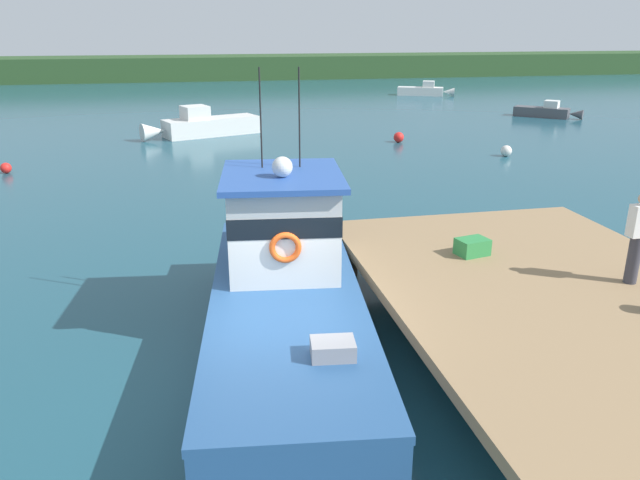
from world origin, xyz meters
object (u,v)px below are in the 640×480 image
object	(u,v)px
main_fishing_boat	(285,290)
mooring_buoy_spare_mooring	(399,137)
mooring_buoy_channel_marker	(6,168)
moored_boat_near_channel	(204,125)
moored_boat_far_right	(546,111)
crate_single_by_cleat	(472,247)
moored_boat_far_left	(424,90)
mooring_buoy_inshore	(506,151)
mooring_buoy_outer	(314,226)
deckhand_by_the_boat	(638,236)

from	to	relation	value
main_fishing_boat	mooring_buoy_spare_mooring	distance (m)	20.88
mooring_buoy_channel_marker	moored_boat_near_channel	bearing A→B (deg)	42.73
moored_boat_far_right	mooring_buoy_channel_marker	world-z (taller)	moored_boat_far_right
main_fishing_boat	mooring_buoy_channel_marker	distance (m)	17.96
mooring_buoy_spare_mooring	moored_boat_near_channel	bearing A→B (deg)	157.31
crate_single_by_cleat	moored_boat_near_channel	world-z (taller)	moored_boat_near_channel
main_fishing_boat	crate_single_by_cleat	size ratio (longest dim) A/B	16.57
moored_boat_far_left	mooring_buoy_channel_marker	bearing A→B (deg)	-138.12
main_fishing_boat	crate_single_by_cleat	xyz separation A→B (m)	(3.82, 0.53, 0.36)
moored_boat_far_left	mooring_buoy_inshore	distance (m)	25.28
moored_boat_near_channel	mooring_buoy_outer	world-z (taller)	moored_boat_near_channel
deckhand_by_the_boat	moored_boat_far_left	bearing A→B (deg)	73.86
moored_boat_near_channel	mooring_buoy_inshore	size ratio (longest dim) A/B	12.87
mooring_buoy_inshore	mooring_buoy_spare_mooring	size ratio (longest dim) A/B	0.95
main_fishing_boat	mooring_buoy_outer	distance (m)	6.23
mooring_buoy_inshore	moored_boat_near_channel	bearing A→B (deg)	147.66
main_fishing_boat	mooring_buoy_inshore	size ratio (longest dim) A/B	20.47
main_fishing_boat	mooring_buoy_inshore	distance (m)	19.12
deckhand_by_the_boat	mooring_buoy_outer	bearing A→B (deg)	120.16
deckhand_by_the_boat	moored_boat_far_left	xyz separation A→B (m)	(11.79, 40.73, -1.65)
moored_boat_far_left	main_fishing_boat	bearing A→B (deg)	-114.23
deckhand_by_the_boat	mooring_buoy_channel_marker	size ratio (longest dim) A/B	3.90
main_fishing_boat	moored_boat_far_left	size ratio (longest dim) A/B	2.15
deckhand_by_the_boat	mooring_buoy_inshore	bearing A→B (deg)	68.85
mooring_buoy_outer	mooring_buoy_spare_mooring	size ratio (longest dim) A/B	0.88
mooring_buoy_outer	mooring_buoy_channel_marker	bearing A→B (deg)	136.93
main_fishing_boat	mooring_buoy_inshore	bearing A→B (deg)	50.47
crate_single_by_cleat	deckhand_by_the_boat	size ratio (longest dim) A/B	0.37
moored_boat_far_right	mooring_buoy_outer	bearing A→B (deg)	-133.89
main_fishing_boat	mooring_buoy_channel_marker	world-z (taller)	main_fishing_boat
mooring_buoy_outer	mooring_buoy_channel_marker	xyz separation A→B (m)	(-10.43, 9.75, -0.01)
crate_single_by_cleat	moored_boat_near_channel	bearing A→B (deg)	101.72
moored_boat_far_right	moored_boat_near_channel	distance (m)	21.65
moored_boat_far_left	mooring_buoy_outer	size ratio (longest dim) A/B	10.34
main_fishing_boat	moored_boat_far_left	bearing A→B (deg)	65.77
main_fishing_boat	mooring_buoy_outer	xyz separation A→B (m)	(1.72, 5.94, -0.78)
moored_boat_near_channel	mooring_buoy_spare_mooring	bearing A→B (deg)	-22.69
deckhand_by_the_boat	mooring_buoy_spare_mooring	bearing A→B (deg)	82.56
crate_single_by_cleat	mooring_buoy_channel_marker	distance (m)	19.70
mooring_buoy_spare_mooring	mooring_buoy_outer	bearing A→B (deg)	-117.76
mooring_buoy_outer	main_fishing_boat	bearing A→B (deg)	-106.11
moored_boat_far_left	moored_boat_near_channel	size ratio (longest dim) A/B	0.74
deckhand_by_the_boat	moored_boat_far_right	distance (m)	30.75
moored_boat_far_left	mooring_buoy_channel_marker	xyz separation A→B (m)	(-26.44, -23.71, -0.20)
moored_boat_far_right	deckhand_by_the_boat	bearing A→B (deg)	-118.61
mooring_buoy_inshore	mooring_buoy_spare_mooring	distance (m)	5.57
moored_boat_near_channel	mooring_buoy_outer	size ratio (longest dim) A/B	13.98
deckhand_by_the_boat	mooring_buoy_inshore	xyz separation A→B (m)	(6.22, 16.07, -1.82)
moored_boat_far_right	mooring_buoy_channel_marker	distance (m)	30.99
crate_single_by_cleat	mooring_buoy_spare_mooring	size ratio (longest dim) A/B	1.18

